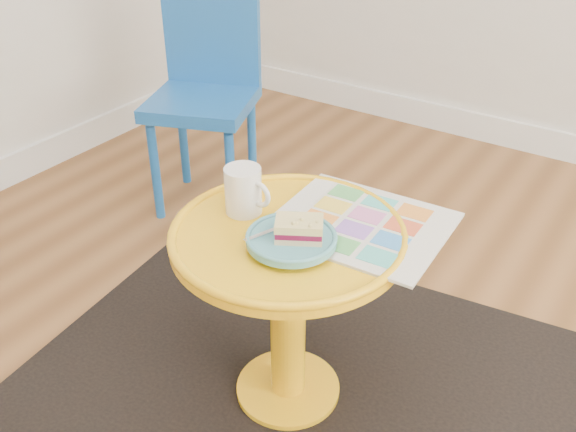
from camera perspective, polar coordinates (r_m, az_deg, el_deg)
The scene contains 9 objects.
room_walls at distance 2.29m, azimuth -0.45°, elevation 1.63°, with size 4.00×4.00×4.00m.
rug at distance 1.65m, azimuth 0.00°, elevation -15.25°, with size 1.30×1.10×0.01m, color black.
side_table at distance 1.42m, azimuth 0.00°, elevation -5.95°, with size 0.50×0.50×0.47m.
chair at distance 2.26m, azimuth -7.29°, elevation 11.62°, with size 0.44×0.44×0.76m.
newspaper at distance 1.37m, azimuth 6.47°, elevation -0.68°, with size 0.36×0.30×0.01m, color silver.
mug at distance 1.39m, azimuth -3.94°, elevation 2.39°, with size 0.12×0.08×0.11m.
plate at distance 1.28m, azimuth 0.30°, elevation -2.11°, with size 0.18×0.18×0.02m.
cake_slice at distance 1.27m, azimuth 1.00°, elevation -1.14°, with size 0.11×0.10×0.04m.
fork at distance 1.30m, azimuth -0.98°, elevation -1.16°, with size 0.07×0.14×0.00m.
Camera 1 is at (0.12, -0.64, 1.21)m, focal length 40.00 mm.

